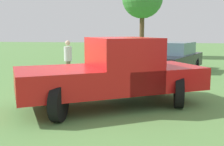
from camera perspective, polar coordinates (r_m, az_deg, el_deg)
name	(u,v)px	position (r m, az deg, el deg)	size (l,w,h in m)	color
ground_plane	(103,104)	(7.69, -1.84, -6.45)	(80.00, 80.00, 0.00)	#5B8C47
pickup_truck	(116,71)	(7.37, 0.92, 0.52)	(4.11, 5.22, 1.84)	black
sedan_near	(173,58)	(14.07, 12.57, 2.99)	(4.93, 3.41, 1.45)	black
person_bystander	(68,58)	(11.50, -9.10, 3.13)	(0.34, 0.33, 1.63)	#7A6B51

